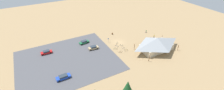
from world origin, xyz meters
TOP-DOWN VIEW (x-y plane):
  - ground at (0.00, 0.00)m, footprint 160.00×160.00m
  - parking_lot_asphalt at (24.22, 2.22)m, footprint 36.71×32.29m
  - bike_pavilion at (-10.73, 13.03)m, footprint 16.06×9.98m
  - trash_bin at (-1.30, -8.25)m, footprint 0.60×0.60m
  - lot_sign at (4.07, -2.20)m, footprint 0.56×0.08m
  - pine_east at (14.34, 28.92)m, footprint 3.27×3.27m
  - bicycle_green_near_sign at (4.08, 4.47)m, footprint 1.60×0.72m
  - bicycle_blue_edge_south at (2.55, 2.90)m, footprint 0.86×1.51m
  - bicycle_orange_edge_north at (3.64, 7.54)m, footprint 1.53×0.96m
  - bicycle_silver_back_row at (0.49, 3.30)m, footprint 0.85×1.51m
  - bicycle_white_near_porch at (0.91, 5.69)m, footprint 0.76×1.57m
  - bicycle_teal_mid_cluster at (1.25, 0.85)m, footprint 1.36×1.19m
  - bicycle_yellow_yard_front at (0.68, 7.69)m, footprint 1.67×0.48m
  - car_tan_second_row at (12.28, -0.23)m, footprint 4.43×2.08m
  - car_green_near_entry at (14.10, -6.70)m, footprint 4.61×2.35m
  - car_red_far_end at (30.50, -6.26)m, footprint 4.44×1.81m
  - car_blue_inner_stall at (28.13, 11.74)m, footprint 4.81×1.99m
  - visitor_crossing_yard at (-17.28, -1.58)m, footprint 0.40×0.38m
  - visitor_near_lot at (-17.18, 4.51)m, footprint 0.37×0.36m

SIDE VIEW (x-z plane):
  - ground at x=0.00m, z-range 0.00..0.00m
  - parking_lot_asphalt at x=24.22m, z-range 0.00..0.05m
  - bicycle_blue_edge_south at x=2.55m, z-range -0.04..0.73m
  - bicycle_silver_back_row at x=0.49m, z-range -0.04..0.74m
  - bicycle_green_near_sign at x=4.08m, z-range -0.03..0.74m
  - bicycle_white_near_porch at x=0.91m, z-range -0.06..0.79m
  - bicycle_teal_mid_cluster at x=1.25m, z-range -0.04..0.81m
  - bicycle_yellow_yard_front at x=0.68m, z-range -0.05..0.82m
  - bicycle_orange_edge_north at x=3.64m, z-range -0.04..0.81m
  - trash_bin at x=-1.30m, z-range 0.00..0.90m
  - car_green_near_entry at x=14.10m, z-range 0.05..1.40m
  - car_blue_inner_stall at x=28.13m, z-range 0.06..1.43m
  - car_red_far_end at x=30.50m, z-range 0.04..1.45m
  - car_tan_second_row at x=12.28m, z-range 0.04..1.49m
  - visitor_crossing_yard at x=-17.28m, z-range 0.04..1.73m
  - visitor_near_lot at x=-17.18m, z-range 0.05..1.84m
  - lot_sign at x=4.07m, z-range 0.31..2.51m
  - bike_pavilion at x=-10.73m, z-range 0.37..6.04m
  - pine_east at x=14.34m, z-range 1.22..8.21m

